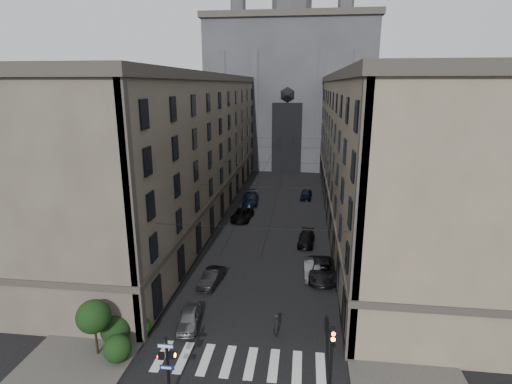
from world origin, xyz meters
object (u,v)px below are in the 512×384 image
at_px(car_left_midfar, 242,215).
at_px(car_right_far, 306,194).
at_px(car_right_near, 312,269).
at_px(pedestrian, 277,326).
at_px(pedestrian_signal_left, 167,363).
at_px(car_right_midnear, 321,270).
at_px(gothic_tower, 290,83).
at_px(car_left_midnear, 212,278).
at_px(car_left_far, 250,199).
at_px(car_left_near, 189,318).
at_px(traffic_light_right, 332,357).
at_px(car_right_midfar, 306,239).

xyz_separation_m(car_left_midfar, car_right_far, (8.47, 11.35, 0.00)).
distance_m(car_right_near, pedestrian, 10.19).
bearing_deg(pedestrian_signal_left, car_right_midnear, 60.23).
bearing_deg(gothic_tower, pedestrian, -88.10).
bearing_deg(car_right_far, pedestrian, -88.84).
relative_size(car_left_midnear, car_left_far, 0.72).
relative_size(car_left_near, car_left_midnear, 0.96).
relative_size(pedestrian_signal_left, car_left_midnear, 1.00).
bearing_deg(gothic_tower, car_right_near, -85.21).
distance_m(car_left_midfar, pedestrian, 25.81).
height_order(pedestrian_signal_left, car_left_far, pedestrian_signal_left).
height_order(traffic_light_right, car_left_near, traffic_light_right).
height_order(pedestrian_signal_left, car_right_midnear, pedestrian_signal_left).
height_order(car_left_far, car_right_near, car_left_far).
bearing_deg(car_right_near, car_left_midnear, -165.82).
relative_size(car_left_midnear, car_right_midfar, 0.91).
distance_m(traffic_light_right, car_left_midfar, 32.69).
bearing_deg(car_right_midfar, pedestrian, -92.31).
xyz_separation_m(car_left_midnear, car_right_far, (8.40, 29.28, 0.05)).
bearing_deg(car_left_midfar, traffic_light_right, -67.73).
bearing_deg(car_left_near, car_left_far, 82.53).
height_order(car_left_near, car_left_midfar, car_left_midfar).
xyz_separation_m(car_left_midnear, car_right_midfar, (8.47, 10.49, -0.02)).
height_order(car_left_midfar, car_right_midnear, car_right_midnear).
bearing_deg(car_left_midnear, car_right_far, 81.24).
bearing_deg(pedestrian, traffic_light_right, -141.44).
xyz_separation_m(car_left_near, car_right_midnear, (10.09, 9.02, 0.12)).
relative_size(traffic_light_right, car_left_far, 0.94).
relative_size(car_right_near, car_right_midnear, 0.77).
xyz_separation_m(car_right_midnear, pedestrian, (-3.46, -9.58, 0.13)).
xyz_separation_m(traffic_light_right, car_right_midnear, (0.09, 15.66, -2.52)).
bearing_deg(car_left_near, car_left_midfar, 82.59).
distance_m(car_left_far, car_right_midfar, 17.18).
bearing_deg(car_right_midnear, car_left_near, -140.19).
height_order(car_right_near, car_right_midnear, car_right_midnear).
relative_size(car_left_near, pedestrian, 2.12).
height_order(car_left_midnear, car_left_far, car_left_far).
distance_m(gothic_tower, car_right_far, 35.32).
distance_m(gothic_tower, car_right_midfar, 52.49).
relative_size(car_right_near, pedestrian, 2.38).
xyz_separation_m(car_right_midnear, car_right_far, (-1.49, 26.75, -0.06)).
relative_size(car_left_midfar, car_right_midnear, 0.91).
relative_size(gothic_tower, car_left_far, 10.47).
height_order(gothic_tower, car_left_midfar, gothic_tower).
height_order(car_right_midfar, car_right_far, car_right_far).
bearing_deg(gothic_tower, traffic_light_right, -85.62).
bearing_deg(gothic_tower, car_right_midnear, -84.34).
distance_m(pedestrian_signal_left, pedestrian, 8.78).
bearing_deg(gothic_tower, car_right_midfar, -85.07).
xyz_separation_m(car_left_midfar, car_right_near, (9.06, -15.12, 0.00)).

